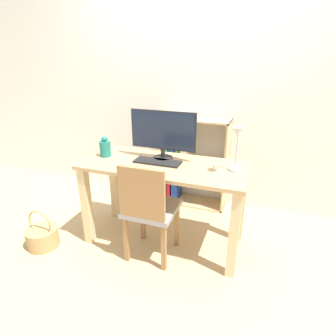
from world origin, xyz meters
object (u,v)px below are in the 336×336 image
at_px(vase, 105,148).
at_px(basket, 42,236).
at_px(chair, 149,208).
at_px(keyboard, 158,162).
at_px(monitor, 163,132).
at_px(bookshelf, 182,162).
at_px(desk_lamp, 237,145).

height_order(vase, basket, vase).
height_order(chair, basket, chair).
bearing_deg(keyboard, monitor, 84.60).
relative_size(monitor, bookshelf, 0.58).
bearing_deg(monitor, vase, -167.91).
xyz_separation_m(vase, desk_lamp, (1.12, -0.01, 0.14)).
bearing_deg(monitor, bookshelf, 92.23).
xyz_separation_m(keyboard, bookshelf, (-0.02, 0.77, -0.28)).
height_order(monitor, bookshelf, monitor).
distance_m(vase, basket, 0.96).
distance_m(monitor, keyboard, 0.25).
relative_size(keyboard, chair, 0.46).
bearing_deg(vase, keyboard, 0.09).
xyz_separation_m(monitor, basket, (-0.94, -0.55, -0.89)).
bearing_deg(keyboard, desk_lamp, -1.25).
bearing_deg(keyboard, chair, -84.46).
height_order(monitor, chair, monitor).
relative_size(vase, desk_lamp, 0.50).
relative_size(keyboard, vase, 2.13).
xyz_separation_m(monitor, bookshelf, (-0.03, 0.66, -0.51)).
xyz_separation_m(vase, basket, (-0.44, -0.44, -0.73)).
bearing_deg(desk_lamp, vase, 179.34).
bearing_deg(vase, basket, -134.75).
distance_m(vase, desk_lamp, 1.13).
bearing_deg(basket, desk_lamp, 15.44).
bearing_deg(bookshelf, vase, -121.67).
bearing_deg(monitor, desk_lamp, -11.03).
bearing_deg(keyboard, vase, -179.91).
distance_m(monitor, vase, 0.54).
height_order(monitor, basket, monitor).
bearing_deg(vase, desk_lamp, -0.66).
height_order(monitor, desk_lamp, monitor).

